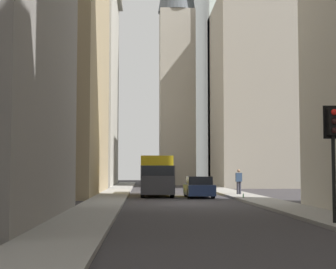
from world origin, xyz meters
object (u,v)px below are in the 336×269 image
object	(u,v)px
traffic_light_foreground	(333,136)
discarded_bottle	(243,196)
sedan_navy	(199,188)
pedestrian	(239,180)
delivery_truck	(157,175)

from	to	relation	value
traffic_light_foreground	discarded_bottle	world-z (taller)	traffic_light_foreground
sedan_navy	pedestrian	xyz separation A→B (m)	(1.80, -3.05, 0.44)
sedan_navy	discarded_bottle	bearing A→B (deg)	-139.70
pedestrian	traffic_light_foreground	bearing A→B (deg)	178.25
traffic_light_foreground	discarded_bottle	bearing A→B (deg)	-0.11
sedan_navy	traffic_light_foreground	distance (m)	18.83
delivery_truck	discarded_bottle	world-z (taller)	delivery_truck
sedan_navy	discarded_bottle	size ratio (longest dim) A/B	15.93
sedan_navy	pedestrian	distance (m)	3.57
pedestrian	discarded_bottle	xyz separation A→B (m)	(-4.70, 0.59, -0.85)
sedan_navy	traffic_light_foreground	world-z (taller)	traffic_light_foreground
traffic_light_foreground	discarded_bottle	distance (m)	15.87
pedestrian	discarded_bottle	bearing A→B (deg)	172.81
sedan_navy	discarded_bottle	world-z (taller)	sedan_navy
delivery_truck	traffic_light_foreground	bearing A→B (deg)	-165.74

